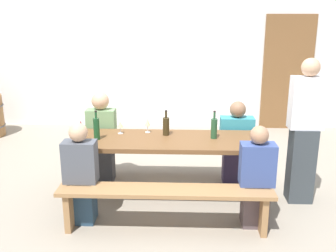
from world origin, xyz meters
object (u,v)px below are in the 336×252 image
(seated_guest_near_0, at_px, (81,176))
(tasting_table, at_px, (168,145))
(standing_host, at_px, (304,134))
(wine_glass_2, at_px, (148,123))
(seated_guest_near_1, at_px, (256,179))
(wooden_door, at_px, (287,73))
(bench_near, at_px, (165,197))
(wine_bottle_1, at_px, (214,128))
(seated_guest_far_0, at_px, (102,139))
(wine_bottle_2, at_px, (166,126))
(wine_glass_0, at_px, (81,125))
(seated_guest_far_1, at_px, (236,146))
(bench_far, at_px, (170,151))
(wine_bottle_0, at_px, (97,128))
(wine_glass_1, at_px, (120,125))

(seated_guest_near_0, bearing_deg, tasting_table, -59.24)
(standing_host, bearing_deg, seated_guest_near_0, 13.44)
(tasting_table, relative_size, wine_glass_2, 13.49)
(seated_guest_near_1, bearing_deg, wooden_door, -18.05)
(wooden_door, relative_size, bench_near, 0.99)
(wine_bottle_1, bearing_deg, seated_guest_far_0, 160.85)
(seated_guest_near_0, relative_size, seated_guest_near_1, 1.01)
(standing_host, bearing_deg, bench_near, 25.37)
(wine_glass_2, bearing_deg, seated_guest_far_0, 155.27)
(wine_bottle_1, distance_m, wine_glass_2, 0.79)
(wine_bottle_2, bearing_deg, standing_host, -3.33)
(wooden_door, xyz_separation_m, tasting_table, (-2.08, -3.08, -0.38))
(wine_glass_0, xyz_separation_m, seated_guest_far_1, (1.86, 0.38, -0.36))
(tasting_table, bearing_deg, seated_guest_near_0, -149.24)
(bench_far, bearing_deg, seated_guest_near_0, -126.27)
(bench_far, xyz_separation_m, wine_glass_2, (-0.25, -0.43, 0.51))
(wine_glass_2, bearing_deg, wine_bottle_0, -152.05)
(wine_glass_0, distance_m, seated_guest_far_1, 1.93)
(wine_bottle_0, xyz_separation_m, seated_guest_near_1, (1.70, -0.47, -0.38))
(bench_far, relative_size, seated_guest_far_0, 1.82)
(wine_bottle_2, distance_m, seated_guest_far_1, 1.01)
(wooden_door, xyz_separation_m, wine_glass_0, (-3.10, -2.94, -0.19))
(seated_guest_far_1, xyz_separation_m, standing_host, (0.68, -0.46, 0.30))
(bench_near, height_order, wine_bottle_1, wine_bottle_1)
(wooden_door, bearing_deg, wine_bottle_0, -132.60)
(wine_bottle_1, height_order, seated_guest_near_0, seated_guest_near_0)
(tasting_table, distance_m, wine_bottle_0, 0.82)
(bench_near, xyz_separation_m, wine_glass_0, (-1.02, 0.81, 0.50))
(seated_guest_far_0, bearing_deg, wooden_door, 131.00)
(bench_far, distance_m, seated_guest_near_0, 1.48)
(wine_bottle_0, bearing_deg, seated_guest_near_1, -15.34)
(bench_near, bearing_deg, tasting_table, 90.00)
(wine_glass_0, height_order, wine_glass_1, wine_glass_0)
(tasting_table, distance_m, standing_host, 1.53)
(standing_host, bearing_deg, seated_guest_far_1, -34.17)
(bench_far, height_order, seated_guest_far_1, seated_guest_far_1)
(seated_guest_far_0, bearing_deg, seated_guest_near_0, -0.56)
(wine_bottle_1, distance_m, seated_guest_far_1, 0.69)
(bench_far, relative_size, wine_glass_2, 12.88)
(seated_guest_near_1, bearing_deg, bench_near, 99.35)
(wooden_door, relative_size, seated_guest_near_1, 1.98)
(wine_glass_1, relative_size, seated_guest_far_1, 0.14)
(wine_bottle_0, relative_size, wine_glass_0, 2.01)
(bench_near, xyz_separation_m, bench_far, (0.00, 1.34, 0.00))
(wine_bottle_1, height_order, wine_bottle_2, wine_bottle_1)
(wine_glass_1, relative_size, seated_guest_near_0, 0.14)
(seated_guest_far_0, bearing_deg, seated_guest_far_1, 90.00)
(tasting_table, distance_m, seated_guest_far_0, 1.01)
(seated_guest_near_1, bearing_deg, wine_glass_1, 64.76)
(wine_bottle_2, xyz_separation_m, seated_guest_near_0, (-0.84, -0.66, -0.35))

